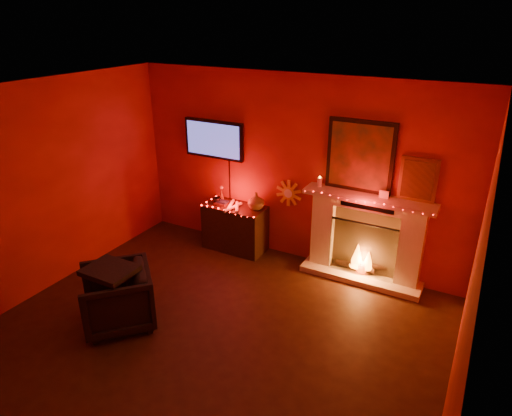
% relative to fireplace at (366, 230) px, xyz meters
% --- Properties ---
extents(room, '(5.00, 5.00, 5.00)m').
position_rel_fireplace_xyz_m(room, '(-1.14, -2.39, 0.63)').
color(room, black).
rests_on(room, ground).
extents(floor, '(5.00, 5.00, 0.00)m').
position_rel_fireplace_xyz_m(floor, '(-1.14, -2.39, -0.72)').
color(floor, black).
rests_on(floor, ground).
extents(fireplace, '(1.72, 0.40, 2.18)m').
position_rel_fireplace_xyz_m(fireplace, '(0.00, 0.00, 0.00)').
color(fireplace, beige).
rests_on(fireplace, floor).
extents(tv, '(1.00, 0.07, 1.24)m').
position_rel_fireplace_xyz_m(tv, '(-2.44, 0.06, 0.92)').
color(tv, black).
rests_on(tv, room).
extents(sunburst_clock, '(0.40, 0.03, 0.40)m').
position_rel_fireplace_xyz_m(sunburst_clock, '(-1.19, 0.09, 0.28)').
color(sunburst_clock, gold).
rests_on(sunburst_clock, room).
extents(console_table, '(0.94, 0.54, 0.98)m').
position_rel_fireplace_xyz_m(console_table, '(-1.96, -0.13, -0.33)').
color(console_table, black).
rests_on(console_table, floor).
extents(armchair, '(1.11, 1.11, 0.72)m').
position_rel_fireplace_xyz_m(armchair, '(-2.23, -2.40, -0.36)').
color(armchair, black).
rests_on(armchair, floor).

